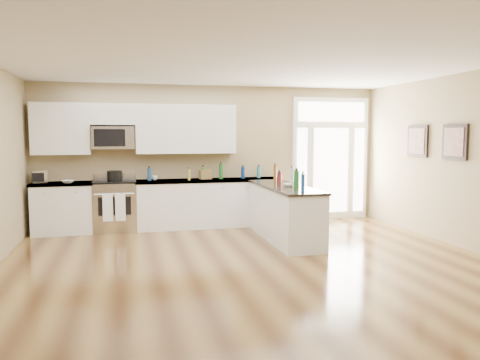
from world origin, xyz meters
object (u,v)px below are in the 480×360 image
at_px(kitchen_range, 115,206).
at_px(stockpot, 115,176).
at_px(peninsula_cabinet, 284,215).
at_px(toaster_oven, 39,177).

relative_size(kitchen_range, stockpot, 3.91).
distance_m(peninsula_cabinet, kitchen_range, 3.22).
distance_m(peninsula_cabinet, stockpot, 3.23).
relative_size(stockpot, toaster_oven, 1.08).
bearing_deg(toaster_oven, stockpot, -23.99).
bearing_deg(stockpot, toaster_oven, 172.28).
bearing_deg(peninsula_cabinet, stockpot, 154.58).
bearing_deg(toaster_oven, kitchen_range, -20.31).
height_order(kitchen_range, toaster_oven, toaster_oven).
xyz_separation_m(kitchen_range, stockpot, (0.01, -0.09, 0.58)).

